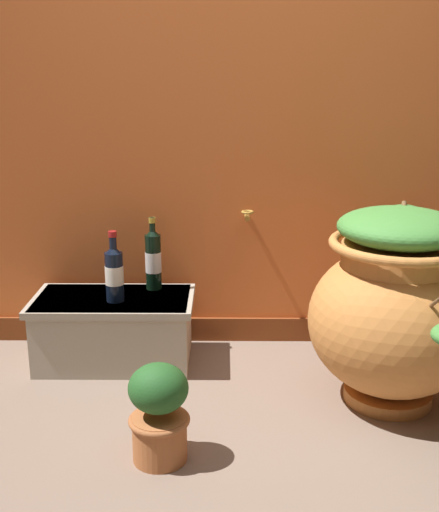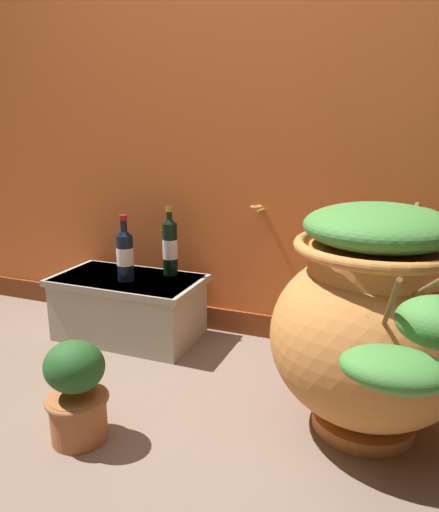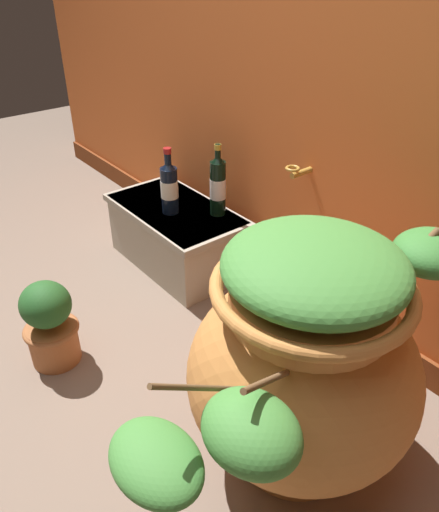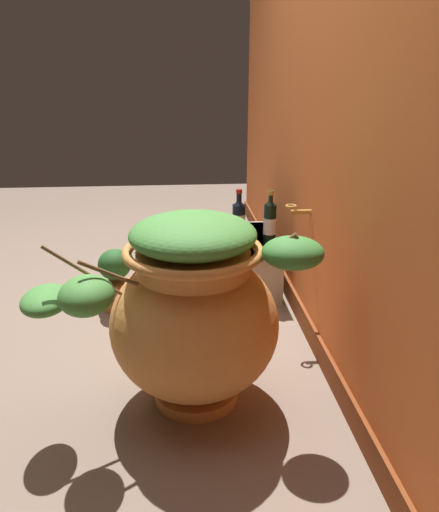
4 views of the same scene
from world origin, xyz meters
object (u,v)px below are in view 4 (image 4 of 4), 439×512
Objects in this scene: wine_bottle_left at (270,223)px; potted_shrub at (116,279)px; wine_bottle_middle at (239,218)px; terracotta_urn at (193,310)px.

potted_shrub is at bearing -83.18° from wine_bottle_left.
wine_bottle_middle is at bearing 109.56° from potted_shrub.
wine_bottle_middle is at bearing -133.02° from wine_bottle_left.
terracotta_urn is at bearing -15.49° from wine_bottle_middle.
potted_shrub is at bearing -155.00° from terracotta_urn.
wine_bottle_left reaches higher than potted_shrub.
wine_bottle_middle is 0.89× the size of potted_shrub.
terracotta_urn reaches higher than wine_bottle_middle.
wine_bottle_left reaches higher than wine_bottle_middle.
potted_shrub is (0.25, -0.72, -0.26)m from wine_bottle_middle.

